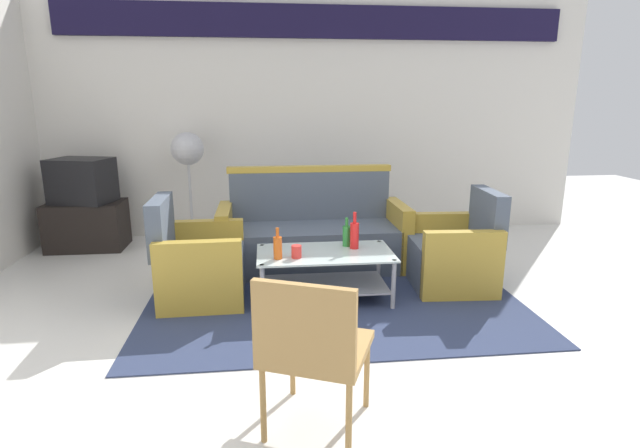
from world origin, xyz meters
TOP-DOWN VIEW (x-y plane):
  - ground_plane at (0.00, 0.00)m, footprint 14.00×14.00m
  - wall_back at (0.00, 3.05)m, footprint 6.52×0.19m
  - rug at (-0.11, 0.90)m, footprint 3.03×2.28m
  - couch at (-0.19, 1.64)m, footprint 1.80×0.75m
  - armchair_left at (-1.21, 0.94)m, footprint 0.71×0.77m
  - armchair_right at (0.99, 1.00)m, footprint 0.74×0.80m
  - coffee_table at (-0.18, 0.81)m, footprint 1.10×0.60m
  - bottle_red at (0.08, 0.89)m, footprint 0.07×0.07m
  - bottle_orange at (-0.56, 0.68)m, footprint 0.07×0.07m
  - bottle_green at (0.03, 0.96)m, footprint 0.07×0.07m
  - cup at (-0.41, 0.69)m, footprint 0.08×0.08m
  - tv_stand at (-2.62, 2.55)m, footprint 0.80×0.50m
  - television at (-2.62, 2.55)m, footprint 0.70×0.58m
  - pedestal_fan at (-1.49, 2.60)m, footprint 0.36×0.36m
  - wicker_chair at (-0.44, -0.88)m, footprint 0.63×0.63m

SIDE VIEW (x-z plane):
  - ground_plane at x=0.00m, z-range 0.00..0.00m
  - rug at x=-0.11m, z-range 0.00..0.01m
  - tv_stand at x=-2.62m, z-range 0.00..0.52m
  - coffee_table at x=-0.18m, z-range 0.07..0.47m
  - armchair_left at x=-1.21m, z-range -0.14..0.71m
  - armchair_right at x=0.99m, z-range -0.14..0.71m
  - couch at x=-0.19m, z-range -0.16..0.80m
  - cup at x=-0.41m, z-range 0.41..0.51m
  - wicker_chair at x=-0.44m, z-range 0.07..0.91m
  - bottle_green at x=0.03m, z-range 0.38..0.63m
  - bottle_orange at x=-0.56m, z-range 0.38..0.63m
  - bottle_red at x=0.08m, z-range 0.37..0.68m
  - television at x=-2.62m, z-range 0.52..1.00m
  - pedestal_fan at x=-1.49m, z-range 0.38..1.65m
  - wall_back at x=0.00m, z-range 0.08..2.88m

